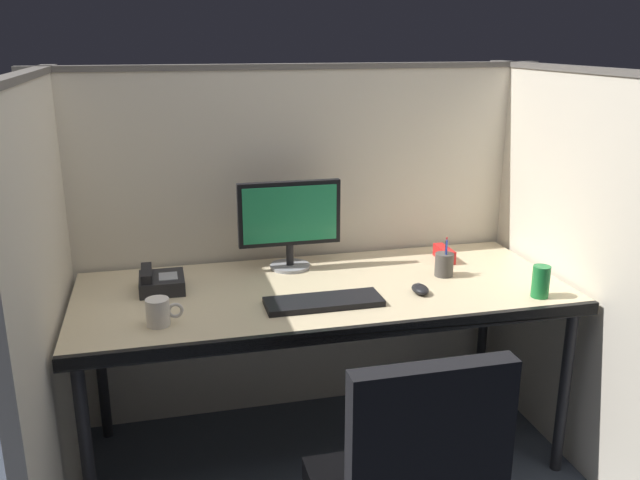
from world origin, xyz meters
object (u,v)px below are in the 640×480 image
coffee_mug (159,312)px  desk_phone (160,282)px  red_stapler (444,254)px  pen_cup (444,264)px  monitor_center (290,219)px  soda_can (541,282)px  computer_mouse (420,289)px  desk (324,300)px  keyboard_main (324,302)px

coffee_mug → desk_phone: coffee_mug is taller
red_stapler → pen_cup: 0.21m
monitor_center → soda_can: 1.02m
soda_can → desk_phone: (-1.39, 0.41, -0.03)m
computer_mouse → coffee_mug: size_ratio=0.76×
desk → soda_can: 0.83m
pen_cup → coffee_mug: bearing=-168.8°
soda_can → red_stapler: bearing=109.1°
desk → keyboard_main: 0.17m
desk → keyboard_main: bearing=-104.4°
keyboard_main → desk_phone: 0.65m
keyboard_main → soda_can: size_ratio=3.52×
keyboard_main → soda_can: bearing=-8.4°
desk_phone → pen_cup: pen_cup is taller
desk → desk_phone: (-0.62, 0.14, 0.08)m
keyboard_main → computer_mouse: 0.39m
desk → pen_cup: size_ratio=11.87×
computer_mouse → coffee_mug: (-0.97, -0.06, 0.03)m
monitor_center → pen_cup: 0.66m
soda_can → desk_phone: soda_can is taller
red_stapler → desk: bearing=-160.2°
computer_mouse → red_stapler: 0.43m
desk → computer_mouse: bearing=-21.5°
computer_mouse → soda_can: (0.42, -0.14, 0.04)m
desk_phone → monitor_center: bearing=14.1°
red_stapler → soda_can: soda_can is taller
soda_can → monitor_center: bearing=147.2°
soda_can → desk: bearing=160.3°
desk → monitor_center: bearing=106.2°
keyboard_main → red_stapler: 0.74m
desk → computer_mouse: size_ratio=19.79×
soda_can → keyboard_main: bearing=171.6°
desk → pen_cup: pen_cup is taller
coffee_mug → desk_phone: bearing=88.4°
red_stapler → soda_can: size_ratio=1.23×
desk → keyboard_main: (-0.04, -0.16, 0.06)m
keyboard_main → desk_phone: size_ratio=2.26×
pen_cup → monitor_center: bearing=157.6°
red_stapler → monitor_center: bearing=175.3°
coffee_mug → soda_can: size_ratio=1.03×
pen_cup → desk: bearing=-177.0°
monitor_center → keyboard_main: bearing=-84.8°
computer_mouse → monitor_center: bearing=136.1°
keyboard_main → soda_can: (0.81, -0.12, 0.05)m
desk_phone → soda_can: bearing=-16.6°
desk_phone → pen_cup: size_ratio=1.19×
desk → red_stapler: bearing=19.8°
keyboard_main → desk: bearing=75.6°
soda_can → desk_phone: bearing=163.4°
coffee_mug → desk: bearing=17.6°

